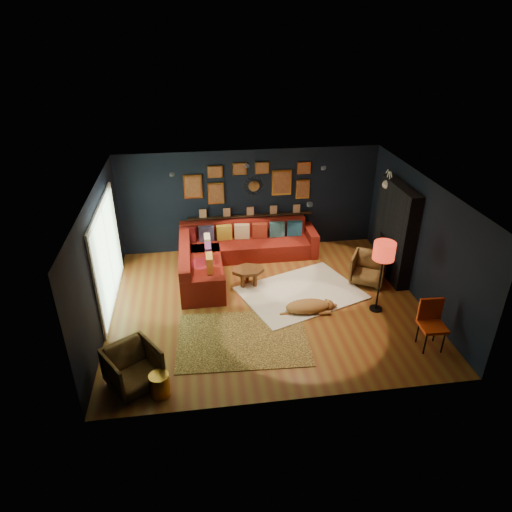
{
  "coord_description": "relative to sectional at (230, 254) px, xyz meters",
  "views": [
    {
      "loc": [
        -1.35,
        -7.99,
        5.48
      ],
      "look_at": [
        -0.19,
        0.3,
        1.02
      ],
      "focal_mm": 32.0,
      "sensor_mm": 36.0,
      "label": 1
    }
  ],
  "objects": [
    {
      "name": "ledge",
      "position": [
        0.61,
        0.87,
        0.6
      ],
      "size": [
        3.2,
        0.12,
        0.04
      ],
      "primitive_type": "cube",
      "color": "black",
      "rests_on": "room_walls"
    },
    {
      "name": "gold_stool",
      "position": [
        -1.51,
        -4.15,
        -0.12
      ],
      "size": [
        0.32,
        0.32,
        0.41
      ],
      "primitive_type": "cylinder",
      "color": "gold",
      "rests_on": "ground"
    },
    {
      "name": "fireplace",
      "position": [
        3.71,
        -0.91,
        0.7
      ],
      "size": [
        0.31,
        1.6,
        2.2
      ],
      "color": "black",
      "rests_on": "ground"
    },
    {
      "name": "shag_rug",
      "position": [
        1.43,
        -1.51,
        -0.31
      ],
      "size": [
        2.96,
        2.56,
        0.03
      ],
      "primitive_type": "cube",
      "rotation": [
        0.0,
        0.0,
        0.36
      ],
      "color": "silver",
      "rests_on": "ground"
    },
    {
      "name": "room_walls",
      "position": [
        0.61,
        -1.81,
        1.27
      ],
      "size": [
        6.5,
        6.5,
        6.5
      ],
      "color": "black",
      "rests_on": "ground"
    },
    {
      "name": "gallery_wall",
      "position": [
        0.6,
        0.91,
        1.48
      ],
      "size": [
        3.15,
        0.04,
        1.02
      ],
      "color": "gold",
      "rests_on": "room_walls"
    },
    {
      "name": "coffee_table",
      "position": [
        0.32,
        -0.96,
        0.01
      ],
      "size": [
        0.78,
        0.6,
        0.37
      ],
      "rotation": [
        0.0,
        0.0,
        0.05
      ],
      "color": "brown",
      "rests_on": "shag_rug"
    },
    {
      "name": "sectional",
      "position": [
        0.0,
        0.0,
        0.0
      ],
      "size": [
        3.41,
        2.69,
        0.86
      ],
      "color": "maroon",
      "rests_on": "ground"
    },
    {
      "name": "floor_lamp",
      "position": [
        2.85,
        -2.32,
        0.99
      ],
      "size": [
        0.43,
        0.43,
        1.56
      ],
      "color": "black",
      "rests_on": "ground"
    },
    {
      "name": "floor",
      "position": [
        0.61,
        -1.81,
        -0.32
      ],
      "size": [
        6.5,
        6.5,
        0.0
      ],
      "primitive_type": "plane",
      "color": "brown",
      "rests_on": "ground"
    },
    {
      "name": "pouf",
      "position": [
        -0.69,
        -0.58,
        -0.09
      ],
      "size": [
        0.59,
        0.59,
        0.39
      ],
      "primitive_type": "cylinder",
      "color": "maroon",
      "rests_on": "shag_rug"
    },
    {
      "name": "leopard_rug",
      "position": [
        -0.02,
        -2.92,
        -0.32
      ],
      "size": [
        2.56,
        1.9,
        0.01
      ],
      "primitive_type": "cube",
      "rotation": [
        0.0,
        0.0,
        -0.05
      ],
      "color": "gold",
      "rests_on": "ground"
    },
    {
      "name": "ceiling_spots",
      "position": [
        0.61,
        -1.01,
        2.24
      ],
      "size": [
        3.3,
        2.5,
        0.06
      ],
      "color": "black",
      "rests_on": "room_walls"
    },
    {
      "name": "sliding_door",
      "position": [
        -2.6,
        -1.21,
        0.78
      ],
      "size": [
        0.06,
        2.8,
        2.2
      ],
      "color": "white",
      "rests_on": "ground"
    },
    {
      "name": "sunburst_mirror",
      "position": [
        0.71,
        0.91,
        1.38
      ],
      "size": [
        0.47,
        0.16,
        0.47
      ],
      "color": "silver",
      "rests_on": "room_walls"
    },
    {
      "name": "dog",
      "position": [
        1.4,
        -2.24,
        -0.11
      ],
      "size": [
        1.24,
        0.62,
        0.39
      ],
      "primitive_type": null,
      "rotation": [
        0.0,
        0.0,
        -0.01
      ],
      "color": "#9D6537",
      "rests_on": "leopard_rug"
    },
    {
      "name": "deer_head",
      "position": [
        3.75,
        -0.41,
        1.73
      ],
      "size": [
        0.5,
        0.28,
        0.45
      ],
      "color": "white",
      "rests_on": "fireplace"
    },
    {
      "name": "armchair_left",
      "position": [
        -1.94,
        -3.86,
        0.08
      ],
      "size": [
        1.05,
        1.04,
        0.8
      ],
      "primitive_type": "imported",
      "rotation": [
        0.0,
        0.0,
        0.58
      ],
      "color": "#A6753A",
      "rests_on": "ground"
    },
    {
      "name": "armchair_right",
      "position": [
        3.06,
        -1.21,
        0.05
      ],
      "size": [
        0.98,
        0.96,
        0.75
      ],
      "primitive_type": "imported",
      "rotation": [
        0.0,
        0.0,
        -0.53
      ],
      "color": "#A6753A",
      "rests_on": "ground"
    },
    {
      "name": "orange_chair",
      "position": [
        3.37,
        -3.55,
        0.24
      ],
      "size": [
        0.47,
        0.47,
        0.95
      ],
      "rotation": [
        0.0,
        0.0,
        -0.05
      ],
      "color": "black",
      "rests_on": "ground"
    }
  ]
}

